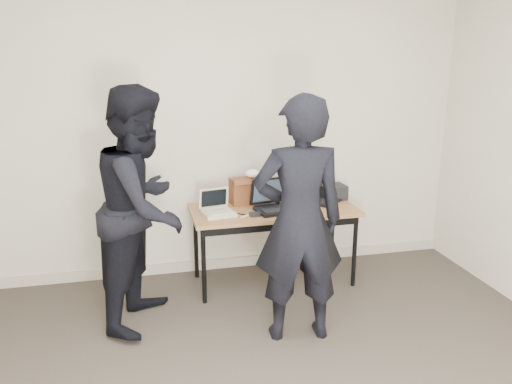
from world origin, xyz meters
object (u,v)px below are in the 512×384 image
object	(u,v)px
person_observer	(143,208)
laptop_beige	(217,210)
desk	(274,215)
leather_satchel	(250,190)
person_typist	(299,221)
laptop_right	(319,194)
equipment_box	(332,192)
laptop_center	(274,203)

from	to	relation	value
person_observer	laptop_beige	bearing A→B (deg)	-37.77
desk	leather_satchel	xyz separation A→B (m)	(-0.18, 0.23, 0.19)
person_typist	person_observer	size ratio (longest dim) A/B	0.98
laptop_beige	laptop_right	distance (m)	1.03
laptop_beige	leather_satchel	xyz separation A→B (m)	(0.35, 0.27, 0.08)
equipment_box	person_observer	bearing A→B (deg)	-161.66
laptop_beige	laptop_center	world-z (taller)	laptop_center
person_typist	laptop_center	bearing A→B (deg)	-88.79
laptop_beige	person_observer	bearing A→B (deg)	-160.68
laptop_right	leather_satchel	xyz separation A→B (m)	(-0.67, 0.06, 0.07)
leather_satchel	laptop_beige	bearing A→B (deg)	-149.72
equipment_box	person_typist	size ratio (longest dim) A/B	0.13
laptop_right	laptop_center	bearing A→B (deg)	160.70
desk	equipment_box	distance (m)	0.67
laptop_right	leather_satchel	distance (m)	0.67
desk	equipment_box	xyz separation A→B (m)	(0.63, 0.19, 0.13)
laptop_beige	laptop_right	size ratio (longest dim) A/B	0.63
desk	person_typist	distance (m)	0.95
laptop_right	person_observer	size ratio (longest dim) A/B	0.26
laptop_center	equipment_box	xyz separation A→B (m)	(0.64, 0.21, 0.01)
leather_satchel	equipment_box	distance (m)	0.81
person_observer	laptop_right	bearing A→B (deg)	-48.42
laptop_beige	person_observer	xyz separation A→B (m)	(-0.63, -0.36, 0.17)
laptop_center	leather_satchel	distance (m)	0.30
desk	person_observer	xyz separation A→B (m)	(-1.15, -0.40, 0.27)
laptop_right	equipment_box	distance (m)	0.15
laptop_center	leather_satchel	bearing A→B (deg)	114.78
desk	laptop_beige	distance (m)	0.54
laptop_right	person_typist	distance (m)	1.23
desk	laptop_beige	xyz separation A→B (m)	(-0.53, -0.04, 0.10)
laptop_beige	leather_satchel	size ratio (longest dim) A/B	0.82
desk	leather_satchel	distance (m)	0.34
desk	laptop_right	distance (m)	0.53
leather_satchel	person_observer	xyz separation A→B (m)	(-0.97, -0.63, 0.09)
desk	person_observer	world-z (taller)	person_observer
laptop_center	person_observer	xyz separation A→B (m)	(-1.14, -0.38, 0.15)
leather_satchel	person_observer	size ratio (longest dim) A/B	0.20
leather_satchel	equipment_box	xyz separation A→B (m)	(0.81, -0.04, -0.06)
laptop_right	leather_satchel	bearing A→B (deg)	135.04
person_typist	person_observer	bearing A→B (deg)	-20.85
desk	laptop_center	distance (m)	0.12
leather_satchel	equipment_box	size ratio (longest dim) A/B	1.60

